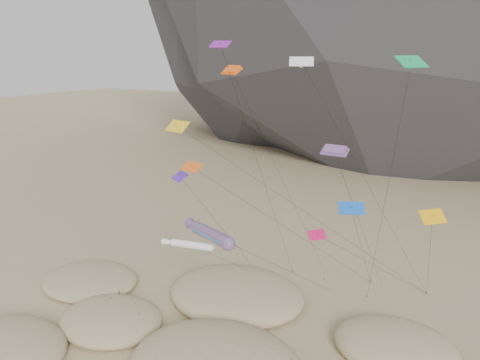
# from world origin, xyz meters

# --- Properties ---
(dunes) EXTENTS (48.07, 34.16, 4.27)m
(dunes) POSITION_xyz_m (-1.28, 4.62, 0.74)
(dunes) COLOR #CCB789
(dunes) RESTS_ON ground
(dune_grass) EXTENTS (42.51, 29.03, 1.56)m
(dune_grass) POSITION_xyz_m (-0.84, 3.27, 0.85)
(dune_grass) COLOR black
(dune_grass) RESTS_ON ground
(kite_stakes) EXTENTS (24.14, 5.38, 0.30)m
(kite_stakes) POSITION_xyz_m (2.35, 24.14, 0.15)
(kite_stakes) COLOR #3F2D1E
(kite_stakes) RESTS_ON ground
(rainbow_tube_kite) EXTENTS (12.00, 16.00, 11.23)m
(rainbow_tube_kite) POSITION_xyz_m (-2.47, 8.63, 10.24)
(rainbow_tube_kite) COLOR red
(rainbow_tube_kite) RESTS_ON ground
(white_tube_kite) EXTENTS (5.83, 13.89, 9.41)m
(white_tube_kite) POSITION_xyz_m (-4.66, 8.34, 8.82)
(white_tube_kite) COLOR white
(white_tube_kite) RESTS_ON ground
(orange_parafoil) EXTENTS (7.06, 14.36, 25.41)m
(orange_parafoil) POSITION_xyz_m (-2.31, 12.95, 24.58)
(orange_parafoil) COLOR #FF5C0D
(orange_parafoil) RESTS_ON ground
(multi_parafoil) EXTENTS (3.09, 16.10, 19.36)m
(multi_parafoil) POSITION_xyz_m (8.56, 10.34, 18.66)
(multi_parafoil) COLOR #ED183D
(multi_parafoil) RESTS_ON ground
(delta_kites) EXTENTS (26.41, 20.38, 27.49)m
(delta_kites) POSITION_xyz_m (3.64, 11.47, 18.52)
(delta_kites) COLOR #4E20BE
(delta_kites) RESTS_ON ground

